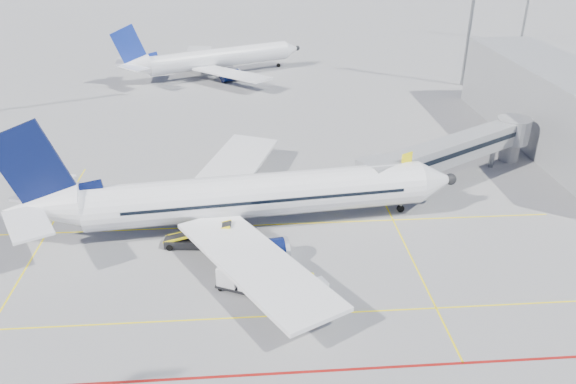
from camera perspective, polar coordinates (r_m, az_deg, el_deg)
name	(u,v)px	position (r m, az deg, el deg)	size (l,w,h in m)	color
ground	(256,272)	(48.96, -3.28, -8.10)	(420.00, 420.00, 0.00)	gray
apron_markings	(250,300)	(45.80, -3.90, -10.91)	(90.00, 35.12, 0.01)	yellow
jet_bridge	(459,149)	(66.42, 17.02, 4.18)	(23.55, 15.78, 6.30)	gray
terminal_block	(561,109)	(80.78, 25.99, 7.55)	(10.00, 42.00, 10.00)	gray
floodlight_mast_ne	(473,5)	(103.59, 18.27, 17.55)	(3.20, 0.61, 25.45)	slate
main_aircraft	(240,198)	(54.06, -4.95, -0.57)	(43.69, 38.00, 12.78)	silver
second_aircraft	(213,59)	(107.54, -7.68, 13.25)	(34.44, 29.05, 10.79)	silver
baggage_tug	(312,286)	(45.99, 2.48, -9.52)	(2.57, 2.13, 1.56)	silver
cargo_dolly	(240,278)	(46.32, -4.91, -8.70)	(4.17, 3.12, 2.09)	black
belt_loader	(191,240)	(52.71, -9.86, -4.85)	(6.39, 2.10, 2.57)	black
ramp_worker	(313,281)	(46.38, 2.52, -9.04)	(0.61, 0.40, 1.67)	yellow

